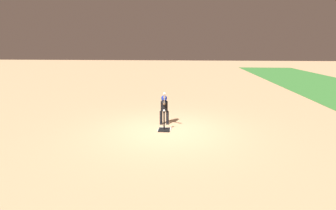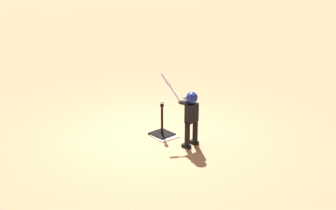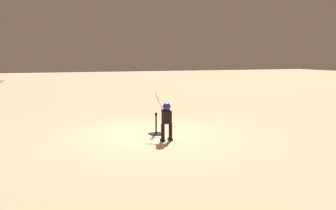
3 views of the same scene
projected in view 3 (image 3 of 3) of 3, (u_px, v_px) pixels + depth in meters
name	position (u px, v px, depth m)	size (l,w,h in m)	color
ground_plane	(152.00, 135.00, 10.01)	(90.00, 90.00, 0.00)	tan
home_plate	(157.00, 135.00, 9.88)	(0.44, 0.44, 0.02)	white
batting_tee	(156.00, 132.00, 9.95)	(0.43, 0.39, 0.67)	black
batter_child	(166.00, 116.00, 9.20)	(0.89, 0.35, 1.33)	black
baseball	(156.00, 112.00, 9.86)	(0.07, 0.07, 0.07)	white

